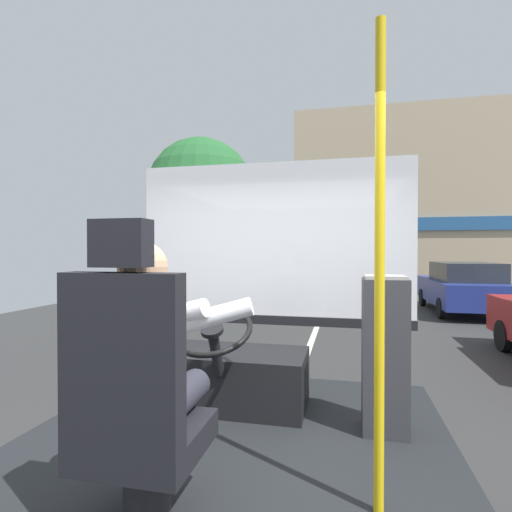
{
  "coord_description": "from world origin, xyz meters",
  "views": [
    {
      "loc": [
        0.66,
        -1.93,
        1.82
      ],
      "look_at": [
        -0.09,
        1.35,
        1.77
      ],
      "focal_mm": 27.72,
      "sensor_mm": 36.0,
      "label": 1
    }
  ],
  "objects_px": {
    "driver_seat": "(136,405)",
    "bus_driver": "(150,354)",
    "steering_console": "(231,376)",
    "parked_car_blue": "(463,287)",
    "fare_box": "(385,354)",
    "handrail_pole": "(380,268)"
  },
  "relations": [
    {
      "from": "bus_driver",
      "to": "steering_console",
      "type": "xyz_separation_m",
      "value": [
        0.0,
        1.22,
        -0.48
      ]
    },
    {
      "from": "bus_driver",
      "to": "driver_seat",
      "type": "bearing_deg",
      "value": -90.0
    },
    {
      "from": "driver_seat",
      "to": "parked_car_blue",
      "type": "xyz_separation_m",
      "value": [
        4.19,
        11.12,
        -0.44
      ]
    },
    {
      "from": "bus_driver",
      "to": "fare_box",
      "type": "relative_size",
      "value": 0.82
    },
    {
      "from": "bus_driver",
      "to": "parked_car_blue",
      "type": "distance_m",
      "value": 11.79
    },
    {
      "from": "bus_driver",
      "to": "parked_car_blue",
      "type": "xyz_separation_m",
      "value": [
        4.19,
        11.0,
        -0.62
      ]
    },
    {
      "from": "steering_console",
      "to": "handrail_pole",
      "type": "height_order",
      "value": "handrail_pole"
    },
    {
      "from": "bus_driver",
      "to": "handrail_pole",
      "type": "bearing_deg",
      "value": 13.17
    },
    {
      "from": "driver_seat",
      "to": "steering_console",
      "type": "relative_size",
      "value": 1.15
    },
    {
      "from": "steering_console",
      "to": "parked_car_blue",
      "type": "distance_m",
      "value": 10.64
    },
    {
      "from": "parked_car_blue",
      "to": "handrail_pole",
      "type": "bearing_deg",
      "value": -106.65
    },
    {
      "from": "fare_box",
      "to": "parked_car_blue",
      "type": "distance_m",
      "value": 10.44
    },
    {
      "from": "fare_box",
      "to": "driver_seat",
      "type": "bearing_deg",
      "value": -132.42
    },
    {
      "from": "fare_box",
      "to": "steering_console",
      "type": "bearing_deg",
      "value": 170.34
    },
    {
      "from": "handrail_pole",
      "to": "fare_box",
      "type": "height_order",
      "value": "handrail_pole"
    },
    {
      "from": "steering_console",
      "to": "handrail_pole",
      "type": "xyz_separation_m",
      "value": [
        0.97,
        -1.0,
        0.85
      ]
    },
    {
      "from": "bus_driver",
      "to": "parked_car_blue",
      "type": "relative_size",
      "value": 0.2
    },
    {
      "from": "parked_car_blue",
      "to": "driver_seat",
      "type": "bearing_deg",
      "value": -110.64
    },
    {
      "from": "driver_seat",
      "to": "bus_driver",
      "type": "relative_size",
      "value": 1.56
    },
    {
      "from": "bus_driver",
      "to": "parked_car_blue",
      "type": "bearing_deg",
      "value": 69.15
    },
    {
      "from": "driver_seat",
      "to": "fare_box",
      "type": "bearing_deg",
      "value": 47.58
    },
    {
      "from": "bus_driver",
      "to": "fare_box",
      "type": "distance_m",
      "value": 1.51
    }
  ]
}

